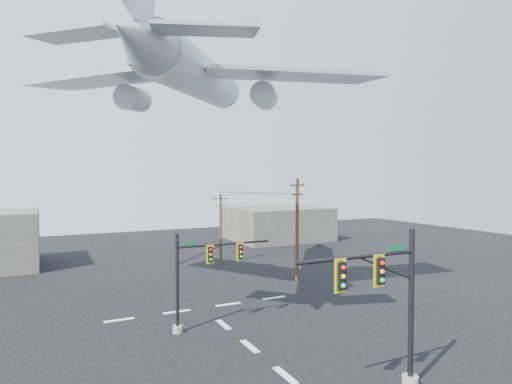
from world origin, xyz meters
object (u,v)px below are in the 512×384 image
airliner (199,78)px  signal_mast_far (199,277)px  signal_mast_near (390,307)px  utility_pole_a (297,227)px  utility_pole_b (221,228)px

airliner → signal_mast_far: bearing=-166.5°
signal_mast_near → signal_mast_far: (-4.95, 11.52, -0.55)m
signal_mast_near → utility_pole_a: (7.55, 19.89, 1.09)m
utility_pole_a → airliner: bearing=177.5°
signal_mast_far → utility_pole_b: utility_pole_b is taller
signal_mast_near → utility_pole_b: size_ratio=0.94×
signal_mast_near → signal_mast_far: signal_mast_near is taller
utility_pole_b → airliner: bearing=-93.2°
signal_mast_near → airliner: 21.85m
utility_pole_b → airliner: 19.53m
utility_pole_b → signal_mast_far: bearing=-90.6°
signal_mast_near → signal_mast_far: 12.55m
signal_mast_far → airliner: airliner is taller
utility_pole_b → utility_pole_a: bearing=-44.2°
signal_mast_far → airliner: 15.06m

